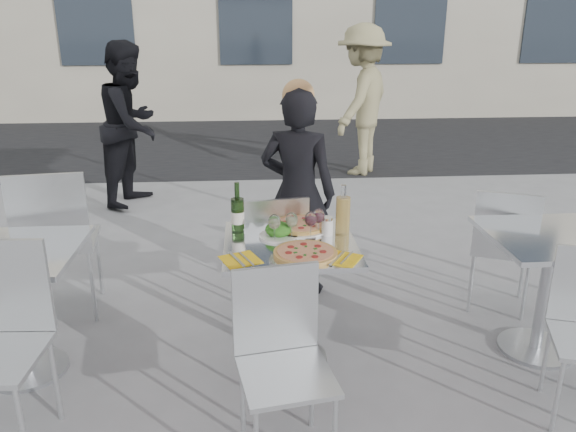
{
  "coord_description": "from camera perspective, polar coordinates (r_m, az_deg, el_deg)",
  "views": [
    {
      "loc": [
        -0.22,
        -2.85,
        1.89
      ],
      "look_at": [
        0.0,
        0.15,
        0.85
      ],
      "focal_mm": 35.0,
      "sensor_mm": 36.0,
      "label": 1
    }
  ],
  "objects": [
    {
      "name": "pizza_near",
      "position": [
        2.91,
        1.78,
        -3.75
      ],
      "size": [
        0.33,
        0.33,
        0.02
      ],
      "color": "#DDA856",
      "rests_on": "main_table"
    },
    {
      "name": "side_table_right",
      "position": [
        3.59,
        24.91,
        -4.89
      ],
      "size": [
        0.72,
        0.72,
        0.75
      ],
      "color": "#B7BABF",
      "rests_on": "ground"
    },
    {
      "name": "main_table",
      "position": [
        3.16,
        0.2,
        -6.23
      ],
      "size": [
        0.72,
        0.72,
        0.75
      ],
      "color": "#B7BABF",
      "rests_on": "ground"
    },
    {
      "name": "side_chair_rfar",
      "position": [
        3.99,
        21.02,
        -2.36
      ],
      "size": [
        0.53,
        0.53,
        0.88
      ],
      "rotation": [
        0.0,
        0.0,
        2.74
      ],
      "color": "silver",
      "rests_on": "ground"
    },
    {
      "name": "side_chair_lfar",
      "position": [
        3.9,
        -22.57,
        -1.58
      ],
      "size": [
        0.53,
        0.54,
        1.03
      ],
      "rotation": [
        0.0,
        0.0,
        3.27
      ],
      "color": "silver",
      "rests_on": "ground"
    },
    {
      "name": "pizza_far",
      "position": [
        3.27,
        1.19,
        -0.99
      ],
      "size": [
        0.36,
        0.36,
        0.03
      ],
      "color": "white",
      "rests_on": "main_table"
    },
    {
      "name": "sugar_shaker",
      "position": [
        3.17,
        4.01,
        -1.04
      ],
      "size": [
        0.06,
        0.06,
        0.11
      ],
      "color": "white",
      "rests_on": "main_table"
    },
    {
      "name": "carafe",
      "position": [
        3.16,
        5.6,
        0.14
      ],
      "size": [
        0.08,
        0.08,
        0.29
      ],
      "color": "#E2BE60",
      "rests_on": "main_table"
    },
    {
      "name": "pedestrian_b",
      "position": [
        7.34,
        7.51,
        11.55
      ],
      "size": [
        1.23,
        1.4,
        1.88
      ],
      "primitive_type": "imported",
      "rotation": [
        0.0,
        0.0,
        4.17
      ],
      "color": "#90865D",
      "rests_on": "ground"
    },
    {
      "name": "woman_diner",
      "position": [
        3.98,
        1.0,
        2.35
      ],
      "size": [
        0.63,
        0.51,
        1.48
      ],
      "primitive_type": "imported",
      "rotation": [
        0.0,
        0.0,
        2.82
      ],
      "color": "black",
      "rests_on": "ground"
    },
    {
      "name": "side_table_left",
      "position": [
        3.4,
        -26.06,
        -6.4
      ],
      "size": [
        0.72,
        0.72,
        0.75
      ],
      "color": "#B7BABF",
      "rests_on": "ground"
    },
    {
      "name": "street_asphalt",
      "position": [
        9.54,
        -2.84,
        7.7
      ],
      "size": [
        24.0,
        5.0,
        0.0
      ],
      "primitive_type": "cube",
      "color": "black",
      "rests_on": "ground"
    },
    {
      "name": "ground",
      "position": [
        3.43,
        0.19,
        -14.4
      ],
      "size": [
        80.0,
        80.0,
        0.0
      ],
      "primitive_type": "plane",
      "color": "slate"
    },
    {
      "name": "napkin_left",
      "position": [
        2.86,
        -4.87,
        -4.4
      ],
      "size": [
        0.24,
        0.24,
        0.01
      ],
      "rotation": [
        0.0,
        0.0,
        0.4
      ],
      "color": "yellow",
      "rests_on": "main_table"
    },
    {
      "name": "wineglass_red_b",
      "position": [
        3.14,
        3.12,
        -0.08
      ],
      "size": [
        0.07,
        0.07,
        0.16
      ],
      "color": "white",
      "rests_on": "main_table"
    },
    {
      "name": "wineglass_white_b",
      "position": [
        3.08,
        0.37,
        -0.49
      ],
      "size": [
        0.07,
        0.07,
        0.16
      ],
      "color": "white",
      "rests_on": "main_table"
    },
    {
      "name": "pedestrian_a",
      "position": [
        6.25,
        -15.62,
        8.94
      ],
      "size": [
        0.88,
        1.0,
        1.72
      ],
      "primitive_type": "imported",
      "rotation": [
        0.0,
        0.0,
        1.26
      ],
      "color": "black",
      "rests_on": "ground"
    },
    {
      "name": "wineglass_white_a",
      "position": [
        3.05,
        -1.39,
        -0.69
      ],
      "size": [
        0.07,
        0.07,
        0.16
      ],
      "color": "white",
      "rests_on": "main_table"
    },
    {
      "name": "napkin_right",
      "position": [
        2.88,
        5.42,
        -4.3
      ],
      "size": [
        0.25,
        0.25,
        0.01
      ],
      "rotation": [
        0.0,
        0.0,
        -0.53
      ],
      "color": "yellow",
      "rests_on": "main_table"
    },
    {
      "name": "chair_far",
      "position": [
        3.59,
        -1.48,
        -3.31
      ],
      "size": [
        0.46,
        0.47,
        0.88
      ],
      "rotation": [
        0.0,
        0.0,
        3.3
      ],
      "color": "silver",
      "rests_on": "ground"
    },
    {
      "name": "wineglass_red_a",
      "position": [
        3.09,
        2.32,
        -0.4
      ],
      "size": [
        0.07,
        0.07,
        0.16
      ],
      "color": "white",
      "rests_on": "main_table"
    },
    {
      "name": "chair_near",
      "position": [
        2.57,
        -0.68,
        -13.31
      ],
      "size": [
        0.46,
        0.47,
        0.87
      ],
      "rotation": [
        0.0,
        0.0,
        0.17
      ],
      "color": "silver",
      "rests_on": "ground"
    },
    {
      "name": "salad_plate",
      "position": [
        3.14,
        -0.97,
        -1.51
      ],
      "size": [
        0.22,
        0.22,
        0.09
      ],
      "color": "white",
      "rests_on": "main_table"
    },
    {
      "name": "wine_bottle",
      "position": [
        3.2,
        -5.14,
        0.28
      ],
      "size": [
        0.07,
        0.08,
        0.29
      ],
      "color": "#2A501E",
      "rests_on": "main_table"
    }
  ]
}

